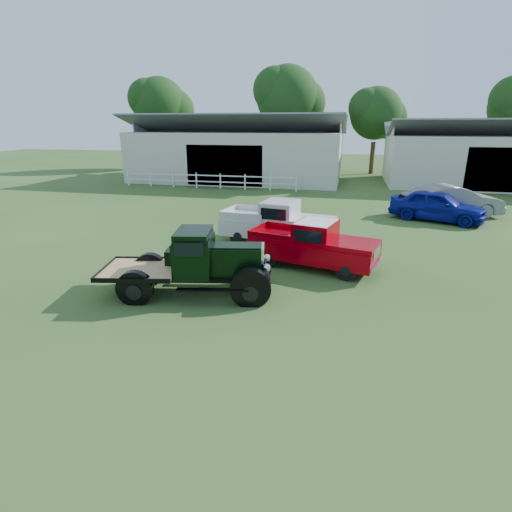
% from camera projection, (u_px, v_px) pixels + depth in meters
% --- Properties ---
extents(ground, '(120.00, 120.00, 0.00)m').
position_uv_depth(ground, '(240.00, 302.00, 11.59)').
color(ground, '#324B1A').
extents(shed_left, '(18.80, 10.20, 5.60)m').
position_uv_depth(shed_left, '(240.00, 148.00, 36.22)').
color(shed_left, beige).
rests_on(shed_left, ground).
extents(shed_right, '(16.80, 9.20, 5.20)m').
position_uv_depth(shed_right, '(490.00, 153.00, 32.74)').
color(shed_right, beige).
rests_on(shed_right, ground).
extents(fence_rail, '(14.20, 0.16, 1.20)m').
position_uv_depth(fence_rail, '(208.00, 181.00, 31.58)').
color(fence_rail, white).
rests_on(fence_rail, ground).
extents(tree_a, '(6.30, 6.30, 10.50)m').
position_uv_depth(tree_a, '(161.00, 120.00, 44.25)').
color(tree_a, '#183B0E').
rests_on(tree_a, ground).
extents(tree_b, '(6.90, 6.90, 11.50)m').
position_uv_depth(tree_b, '(287.00, 115.00, 42.04)').
color(tree_b, '#183B0E').
rests_on(tree_b, ground).
extents(tree_c, '(5.40, 5.40, 9.00)m').
position_uv_depth(tree_c, '(375.00, 128.00, 39.60)').
color(tree_c, '#183B0E').
rests_on(tree_c, ground).
extents(vintage_flatbed, '(5.34, 2.94, 2.00)m').
position_uv_depth(vintage_flatbed, '(192.00, 262.00, 11.90)').
color(vintage_flatbed, black).
rests_on(vintage_flatbed, ground).
extents(red_pickup, '(4.98, 2.93, 1.70)m').
position_uv_depth(red_pickup, '(313.00, 244.00, 14.23)').
color(red_pickup, '#94000A').
rests_on(red_pickup, ground).
extents(white_pickup, '(5.19, 2.68, 1.82)m').
position_uv_depth(white_pickup, '(277.00, 223.00, 17.00)').
color(white_pickup, beige).
rests_on(white_pickup, ground).
extents(misc_car_blue, '(5.12, 3.54, 1.62)m').
position_uv_depth(misc_car_blue, '(437.00, 206.00, 21.04)').
color(misc_car_blue, navy).
rests_on(misc_car_blue, ground).
extents(misc_car_grey, '(5.51, 3.18, 1.72)m').
position_uv_depth(misc_car_grey, '(452.00, 201.00, 22.06)').
color(misc_car_grey, slate).
rests_on(misc_car_grey, ground).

